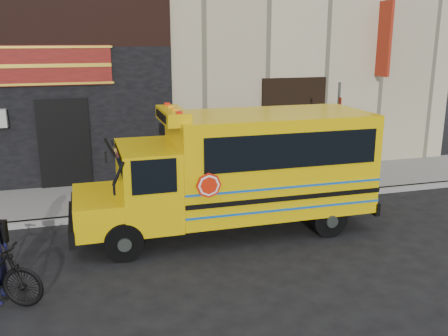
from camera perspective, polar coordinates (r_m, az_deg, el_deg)
name	(u,v)px	position (r m, az deg, el deg)	size (l,w,h in m)	color
ground	(222,250)	(10.81, -0.25, -9.36)	(120.00, 120.00, 0.00)	black
curb	(195,208)	(13.13, -3.39, -4.59)	(40.00, 0.20, 0.15)	gray
sidewalk	(183,192)	(14.52, -4.72, -2.70)	(40.00, 3.00, 0.15)	slate
school_bus	(242,168)	(11.47, 2.09, 0.05)	(6.90, 2.42, 2.92)	black
sign_pole	(337,134)	(14.33, 12.79, 3.76)	(0.09, 0.28, 3.23)	#3E4540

